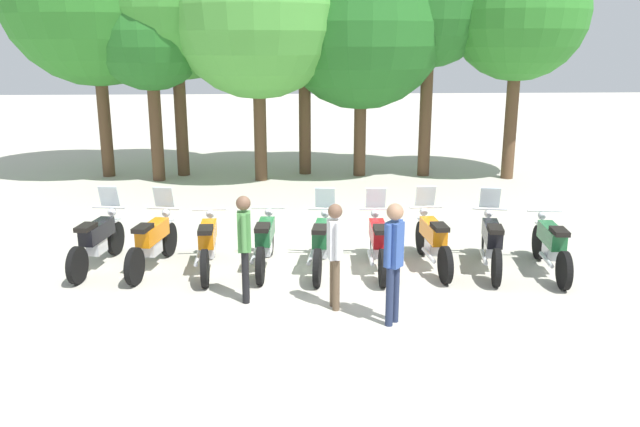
{
  "coord_description": "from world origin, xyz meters",
  "views": [
    {
      "loc": [
        -0.62,
        -10.89,
        3.94
      ],
      "look_at": [
        0.0,
        0.5,
        0.9
      ],
      "focal_mm": 36.34,
      "sensor_mm": 36.0,
      "label": 1
    }
  ],
  "objects_px": {
    "motorcycle_1": "(153,241)",
    "tree_5": "(362,23)",
    "motorcycle_0": "(97,240)",
    "tree_7": "(519,12)",
    "tree_1": "(150,32)",
    "tree_6": "(430,5)",
    "tree_3": "(257,7)",
    "motorcycle_7": "(491,242)",
    "motorcycle_2": "(208,243)",
    "motorcycle_6": "(433,239)",
    "motorcycle_3": "(265,241)",
    "person_0": "(394,254)",
    "person_2": "(335,249)",
    "motorcycle_8": "(551,245)",
    "motorcycle_4": "(322,242)",
    "person_1": "(244,240)",
    "motorcycle_5": "(378,242)"
  },
  "relations": [
    {
      "from": "motorcycle_7",
      "to": "motorcycle_2",
      "type": "bearing_deg",
      "value": 98.39
    },
    {
      "from": "motorcycle_1",
      "to": "motorcycle_4",
      "type": "height_order",
      "value": "same"
    },
    {
      "from": "person_1",
      "to": "tree_1",
      "type": "height_order",
      "value": "tree_1"
    },
    {
      "from": "motorcycle_8",
      "to": "person_0",
      "type": "bearing_deg",
      "value": 129.05
    },
    {
      "from": "motorcycle_1",
      "to": "motorcycle_4",
      "type": "distance_m",
      "value": 3.0
    },
    {
      "from": "person_1",
      "to": "tree_1",
      "type": "xyz_separation_m",
      "value": [
        -3.06,
        9.32,
        3.2
      ]
    },
    {
      "from": "motorcycle_0",
      "to": "motorcycle_5",
      "type": "relative_size",
      "value": 0.99
    },
    {
      "from": "person_0",
      "to": "tree_1",
      "type": "distance_m",
      "value": 11.94
    },
    {
      "from": "motorcycle_2",
      "to": "motorcycle_8",
      "type": "distance_m",
      "value": 6.01
    },
    {
      "from": "tree_6",
      "to": "tree_1",
      "type": "bearing_deg",
      "value": -177.91
    },
    {
      "from": "person_2",
      "to": "tree_5",
      "type": "bearing_deg",
      "value": -108.72
    },
    {
      "from": "motorcycle_8",
      "to": "person_2",
      "type": "distance_m",
      "value": 4.15
    },
    {
      "from": "tree_6",
      "to": "motorcycle_3",
      "type": "bearing_deg",
      "value": -119.45
    },
    {
      "from": "motorcycle_0",
      "to": "motorcycle_8",
      "type": "bearing_deg",
      "value": -85.79
    },
    {
      "from": "motorcycle_2",
      "to": "tree_1",
      "type": "relative_size",
      "value": 0.37
    },
    {
      "from": "motorcycle_8",
      "to": "motorcycle_4",
      "type": "bearing_deg",
      "value": 91.33
    },
    {
      "from": "motorcycle_4",
      "to": "person_1",
      "type": "xyz_separation_m",
      "value": [
        -1.27,
        -1.38,
        0.47
      ]
    },
    {
      "from": "person_0",
      "to": "tree_1",
      "type": "height_order",
      "value": "tree_1"
    },
    {
      "from": "motorcycle_3",
      "to": "person_1",
      "type": "bearing_deg",
      "value": 174.82
    },
    {
      "from": "tree_7",
      "to": "motorcycle_2",
      "type": "bearing_deg",
      "value": -136.32
    },
    {
      "from": "person_2",
      "to": "motorcycle_6",
      "type": "bearing_deg",
      "value": -147.09
    },
    {
      "from": "motorcycle_1",
      "to": "motorcycle_7",
      "type": "distance_m",
      "value": 6.0
    },
    {
      "from": "motorcycle_1",
      "to": "tree_5",
      "type": "distance_m",
      "value": 10.12
    },
    {
      "from": "tree_7",
      "to": "motorcycle_5",
      "type": "bearing_deg",
      "value": -122.69
    },
    {
      "from": "tree_7",
      "to": "motorcycle_4",
      "type": "bearing_deg",
      "value": -127.85
    },
    {
      "from": "motorcycle_6",
      "to": "motorcycle_7",
      "type": "height_order",
      "value": "same"
    },
    {
      "from": "motorcycle_3",
      "to": "tree_5",
      "type": "distance_m",
      "value": 9.45
    },
    {
      "from": "tree_1",
      "to": "tree_7",
      "type": "bearing_deg",
      "value": -1.49
    },
    {
      "from": "motorcycle_8",
      "to": "person_1",
      "type": "relative_size",
      "value": 1.29
    },
    {
      "from": "person_0",
      "to": "person_2",
      "type": "height_order",
      "value": "person_0"
    },
    {
      "from": "motorcycle_6",
      "to": "tree_5",
      "type": "xyz_separation_m",
      "value": [
        -0.37,
        8.3,
        3.92
      ]
    },
    {
      "from": "motorcycle_3",
      "to": "tree_6",
      "type": "distance_m",
      "value": 10.28
    },
    {
      "from": "motorcycle_6",
      "to": "motorcycle_4",
      "type": "bearing_deg",
      "value": 88.12
    },
    {
      "from": "motorcycle_3",
      "to": "tree_1",
      "type": "height_order",
      "value": "tree_1"
    },
    {
      "from": "motorcycle_0",
      "to": "motorcycle_1",
      "type": "height_order",
      "value": "same"
    },
    {
      "from": "motorcycle_4",
      "to": "person_2",
      "type": "relative_size",
      "value": 1.33
    },
    {
      "from": "tree_6",
      "to": "motorcycle_8",
      "type": "bearing_deg",
      "value": -87.1
    },
    {
      "from": "tree_6",
      "to": "motorcycle_6",
      "type": "bearing_deg",
      "value": -100.83
    },
    {
      "from": "motorcycle_0",
      "to": "motorcycle_3",
      "type": "xyz_separation_m",
      "value": [
        2.99,
        -0.19,
        -0.01
      ]
    },
    {
      "from": "motorcycle_0",
      "to": "tree_7",
      "type": "xyz_separation_m",
      "value": [
        9.95,
        7.33,
        4.22
      ]
    },
    {
      "from": "motorcycle_3",
      "to": "motorcycle_8",
      "type": "xyz_separation_m",
      "value": [
        5.0,
        -0.51,
        0.0
      ]
    },
    {
      "from": "tree_7",
      "to": "person_2",
      "type": "bearing_deg",
      "value": -121.92
    },
    {
      "from": "motorcycle_3",
      "to": "person_0",
      "type": "bearing_deg",
      "value": -138.33
    },
    {
      "from": "motorcycle_0",
      "to": "motorcycle_7",
      "type": "xyz_separation_m",
      "value": [
        6.99,
        -0.49,
        0.0
      ]
    },
    {
      "from": "motorcycle_8",
      "to": "person_0",
      "type": "relative_size",
      "value": 1.23
    },
    {
      "from": "person_2",
      "to": "tree_7",
      "type": "relative_size",
      "value": 0.24
    },
    {
      "from": "motorcycle_2",
      "to": "motorcycle_7",
      "type": "bearing_deg",
      "value": -94.6
    },
    {
      "from": "tree_1",
      "to": "tree_6",
      "type": "height_order",
      "value": "tree_6"
    },
    {
      "from": "motorcycle_2",
      "to": "motorcycle_6",
      "type": "relative_size",
      "value": 1.0
    },
    {
      "from": "motorcycle_0",
      "to": "tree_3",
      "type": "bearing_deg",
      "value": -10.41
    }
  ]
}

